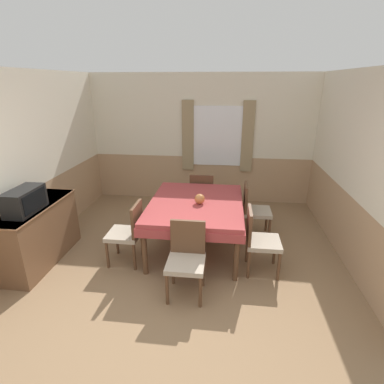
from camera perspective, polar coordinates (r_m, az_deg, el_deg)
name	(u,v)px	position (r m, az deg, el deg)	size (l,w,h in m)	color
ground_plane	(167,330)	(3.43, -4.78, -24.79)	(16.00, 16.00, 0.00)	#846647
wall_back	(202,140)	(6.25, 1.90, 9.94)	(4.91, 0.09, 2.60)	silver
wall_left	(44,159)	(5.21, -26.34, 5.70)	(0.05, 4.14, 2.60)	silver
wall_right	(353,168)	(4.71, 28.26, 4.01)	(0.05, 4.14, 2.60)	silver
dining_table	(196,208)	(4.44, 0.76, -3.07)	(1.38, 1.70, 0.77)	#9E3838
chair_left_near	(129,231)	(4.26, -12.00, -7.25)	(0.44, 0.44, 0.90)	brown
chair_right_far	(253,208)	(4.97, 11.57, -3.07)	(0.44, 0.44, 0.90)	brown
chair_head_near	(186,256)	(3.61, -1.06, -12.18)	(0.44, 0.44, 0.90)	brown
chair_right_near	(259,238)	(4.08, 12.57, -8.61)	(0.44, 0.44, 0.90)	brown
chair_head_window	(202,194)	(5.47, 1.91, -0.45)	(0.44, 0.44, 0.90)	brown
sideboard	(40,233)	(4.73, -27.03, -7.03)	(0.46, 1.37, 0.85)	brown
tv	(25,201)	(4.35, -29.25, -1.44)	(0.29, 0.56, 0.31)	black
vase	(200,199)	(4.31, 1.47, -1.33)	(0.15, 0.15, 0.15)	#B26B38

